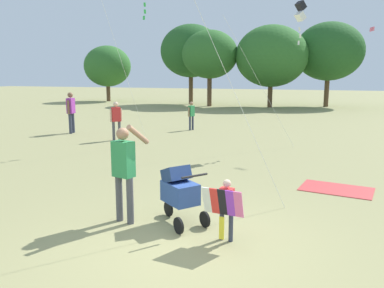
{
  "coord_description": "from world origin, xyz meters",
  "views": [
    {
      "loc": [
        1.94,
        -5.21,
        2.59
      ],
      "look_at": [
        -0.36,
        1.53,
        1.3
      ],
      "focal_mm": 36.61,
      "sensor_mm": 36.0,
      "label": 1
    }
  ],
  "objects_px": {
    "kite_orange_delta": "(300,12)",
    "person_kid_running": "(71,109)",
    "child_with_butterfly_kite": "(226,205)",
    "person_sitting_far": "(116,118)",
    "stroller": "(179,190)",
    "picnic_blanket": "(336,189)",
    "person_couple_left": "(191,113)",
    "person_adult_flyer": "(124,166)"
  },
  "relations": [
    {
      "from": "person_adult_flyer",
      "to": "stroller",
      "type": "height_order",
      "value": "person_adult_flyer"
    },
    {
      "from": "child_with_butterfly_kite",
      "to": "picnic_blanket",
      "type": "xyz_separation_m",
      "value": [
        1.71,
        3.51,
        -0.59
      ]
    },
    {
      "from": "person_sitting_far",
      "to": "person_adult_flyer",
      "type": "bearing_deg",
      "value": -59.49
    },
    {
      "from": "person_adult_flyer",
      "to": "person_kid_running",
      "type": "bearing_deg",
      "value": 130.24
    },
    {
      "from": "child_with_butterfly_kite",
      "to": "stroller",
      "type": "relative_size",
      "value": 0.96
    },
    {
      "from": "person_couple_left",
      "to": "picnic_blanket",
      "type": "bearing_deg",
      "value": -51.86
    },
    {
      "from": "person_adult_flyer",
      "to": "picnic_blanket",
      "type": "relative_size",
      "value": 1.14
    },
    {
      "from": "person_sitting_far",
      "to": "person_couple_left",
      "type": "height_order",
      "value": "person_sitting_far"
    },
    {
      "from": "person_kid_running",
      "to": "person_sitting_far",
      "type": "bearing_deg",
      "value": -19.38
    },
    {
      "from": "person_couple_left",
      "to": "stroller",
      "type": "bearing_deg",
      "value": -72.13
    },
    {
      "from": "stroller",
      "to": "picnic_blanket",
      "type": "xyz_separation_m",
      "value": [
        2.66,
        3.03,
        -0.6
      ]
    },
    {
      "from": "kite_orange_delta",
      "to": "picnic_blanket",
      "type": "distance_m",
      "value": 6.91
    },
    {
      "from": "kite_orange_delta",
      "to": "person_sitting_far",
      "type": "relative_size",
      "value": 3.31
    },
    {
      "from": "person_sitting_far",
      "to": "picnic_blanket",
      "type": "height_order",
      "value": "person_sitting_far"
    },
    {
      "from": "kite_orange_delta",
      "to": "person_sitting_far",
      "type": "distance_m",
      "value": 7.7
    },
    {
      "from": "stroller",
      "to": "person_kid_running",
      "type": "bearing_deg",
      "value": 134.55
    },
    {
      "from": "child_with_butterfly_kite",
      "to": "person_kid_running",
      "type": "distance_m",
      "value": 12.65
    },
    {
      "from": "kite_orange_delta",
      "to": "person_sitting_far",
      "type": "bearing_deg",
      "value": -174.07
    },
    {
      "from": "kite_orange_delta",
      "to": "person_adult_flyer",
      "type": "bearing_deg",
      "value": -105.24
    },
    {
      "from": "person_adult_flyer",
      "to": "person_kid_running",
      "type": "xyz_separation_m",
      "value": [
        -7.23,
        8.55,
        0.04
      ]
    },
    {
      "from": "child_with_butterfly_kite",
      "to": "person_adult_flyer",
      "type": "distance_m",
      "value": 1.93
    },
    {
      "from": "person_sitting_far",
      "to": "person_kid_running",
      "type": "distance_m",
      "value": 2.94
    },
    {
      "from": "person_adult_flyer",
      "to": "kite_orange_delta",
      "type": "height_order",
      "value": "kite_orange_delta"
    },
    {
      "from": "picnic_blanket",
      "to": "child_with_butterfly_kite",
      "type": "bearing_deg",
      "value": -115.97
    },
    {
      "from": "person_adult_flyer",
      "to": "person_kid_running",
      "type": "distance_m",
      "value": 11.19
    },
    {
      "from": "person_sitting_far",
      "to": "person_kid_running",
      "type": "relative_size",
      "value": 0.85
    },
    {
      "from": "person_sitting_far",
      "to": "person_couple_left",
      "type": "bearing_deg",
      "value": 62.18
    },
    {
      "from": "stroller",
      "to": "kite_orange_delta",
      "type": "relative_size",
      "value": 0.21
    },
    {
      "from": "person_sitting_far",
      "to": "person_couple_left",
      "type": "relative_size",
      "value": 1.15
    },
    {
      "from": "stroller",
      "to": "person_kid_running",
      "type": "height_order",
      "value": "person_kid_running"
    },
    {
      "from": "person_sitting_far",
      "to": "child_with_butterfly_kite",
      "type": "bearing_deg",
      "value": -50.92
    },
    {
      "from": "stroller",
      "to": "person_couple_left",
      "type": "relative_size",
      "value": 0.79
    },
    {
      "from": "child_with_butterfly_kite",
      "to": "person_sitting_far",
      "type": "distance_m",
      "value": 10.05
    },
    {
      "from": "child_with_butterfly_kite",
      "to": "picnic_blanket",
      "type": "bearing_deg",
      "value": 64.03
    },
    {
      "from": "kite_orange_delta",
      "to": "person_kid_running",
      "type": "bearing_deg",
      "value": 178.33
    },
    {
      "from": "person_adult_flyer",
      "to": "person_sitting_far",
      "type": "height_order",
      "value": "person_adult_flyer"
    },
    {
      "from": "person_couple_left",
      "to": "person_kid_running",
      "type": "bearing_deg",
      "value": -150.89
    },
    {
      "from": "child_with_butterfly_kite",
      "to": "stroller",
      "type": "xyz_separation_m",
      "value": [
        -0.95,
        0.49,
        0.01
      ]
    },
    {
      "from": "kite_orange_delta",
      "to": "picnic_blanket",
      "type": "bearing_deg",
      "value": -75.07
    },
    {
      "from": "person_sitting_far",
      "to": "person_kid_running",
      "type": "bearing_deg",
      "value": 160.62
    },
    {
      "from": "child_with_butterfly_kite",
      "to": "person_sitting_far",
      "type": "relative_size",
      "value": 0.66
    },
    {
      "from": "person_sitting_far",
      "to": "picnic_blanket",
      "type": "relative_size",
      "value": 0.98
    }
  ]
}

